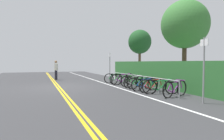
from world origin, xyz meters
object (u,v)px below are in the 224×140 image
Objects in this scene: bicycle_1 at (119,79)px; bicycle_6 at (145,84)px; bicycle_3 at (132,81)px; bicycle_5 at (141,83)px; tree_mid at (185,25)px; bike_rack at (138,78)px; bicycle_9 at (175,89)px; sign_post_far at (204,64)px; bicycle_2 at (123,79)px; pedestrian at (56,69)px; bicycle_0 at (116,78)px; sign_post_near at (110,64)px; bicycle_4 at (134,81)px; bicycle_8 at (161,87)px; bicycle_7 at (153,85)px; tree_near_left at (140,42)px.

bicycle_6 is (3.50, -0.02, -0.00)m from bicycle_1.
bicycle_5 is (1.36, -0.15, -0.01)m from bicycle_3.
bike_rack is at bearing -102.12° from tree_mid.
bike_rack is at bearing -177.36° from bicycle_9.
bike_rack is 3.02× the size of sign_post_far.
bicycle_2 is 5.03m from tree_mid.
bicycle_3 is at bearing 34.79° from pedestrian.
tree_mid is at bearing 85.54° from bicycle_5.
bicycle_1 is at bearing 179.91° from bicycle_2.
sign_post_far reaches higher than bicycle_0.
bicycle_1 is at bearing -177.22° from bicycle_9.
sign_post_far is (4.21, 0.21, 1.10)m from bicycle_5.
tree_mid reaches higher than pedestrian.
bicycle_6 is 0.32× the size of tree_mid.
bicycle_2 is 1.01× the size of bicycle_3.
bicycle_9 is at bearing -178.30° from sign_post_far.
tree_mid is (-0.47, 2.95, 3.38)m from bicycle_6.
sign_post_near is (-3.97, -0.26, 0.76)m from bike_rack.
bicycle_4 reaches higher than bicycle_5.
bicycle_0 is 4.12m from bicycle_6.
bicycle_0 is 5.77m from tree_mid.
sign_post_near is 0.92× the size of sign_post_far.
bicycle_2 is at bearing -178.54° from bicycle_8.
bicycle_4 is at bearing 2.74° from bicycle_1.
bicycle_7 is 1.04× the size of pedestrian.
tree_near_left reaches higher than bicycle_0.
tree_mid is at bearing 59.41° from bicycle_3.
tree_mid reaches higher than bicycle_5.
bicycle_2 is at bearing -0.09° from bicycle_1.
bicycle_5 is (0.38, -0.02, -0.24)m from bike_rack.
tree_mid reaches higher than bicycle_3.
bicycle_7 is 1.47m from bicycle_9.
pedestrian is 10.49m from tree_mid.
sign_post_far reaches higher than sign_post_near.
bicycle_9 is at bearing 2.80° from bicycle_4.
bicycle_1 is 0.97× the size of bicycle_4.
bicycle_2 reaches higher than bicycle_5.
bicycle_6 is (2.81, -0.02, -0.04)m from bicycle_2.
bicycle_1 is 0.35× the size of tree_near_left.
sign_post_near reaches higher than bicycle_2.
tree_mid reaches higher than sign_post_near.
bicycle_4 is 0.78m from bicycle_5.
bicycle_2 reaches higher than bicycle_9.
bicycle_4 is at bearing -179.91° from bicycle_8.
bicycle_7 is (2.62, -0.14, 0.01)m from bicycle_3.
bicycle_5 is 0.69× the size of sign_post_far.
bicycle_5 is 0.32× the size of tree_mid.
bicycle_0 is 2.09m from bicycle_3.
bicycle_7 is 0.78× the size of sign_post_near.
pedestrian is (-8.54, -3.97, 0.60)m from bicycle_7.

